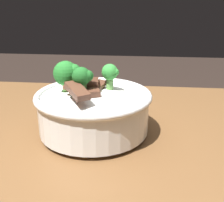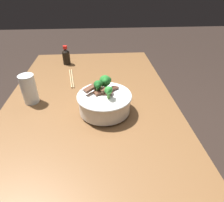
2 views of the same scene
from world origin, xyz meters
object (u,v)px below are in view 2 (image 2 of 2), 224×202
(rice_bowl, at_px, (104,100))
(chopsticks_pair, at_px, (72,78))
(soy_sauce_bottle, at_px, (66,56))
(drinking_glass, at_px, (29,90))

(rice_bowl, height_order, chopsticks_pair, rice_bowl)
(rice_bowl, relative_size, chopsticks_pair, 1.01)
(rice_bowl, bearing_deg, soy_sauce_bottle, -157.40)
(chopsticks_pair, bearing_deg, rice_bowl, 28.40)
(soy_sauce_bottle, bearing_deg, drinking_glass, -13.50)
(drinking_glass, bearing_deg, rice_bowl, 73.23)
(rice_bowl, height_order, drinking_glass, rice_bowl)
(drinking_glass, xyz_separation_m, soy_sauce_bottle, (-0.43, 0.10, -0.01))
(chopsticks_pair, bearing_deg, soy_sauce_bottle, -166.88)
(drinking_glass, height_order, soy_sauce_bottle, drinking_glass)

